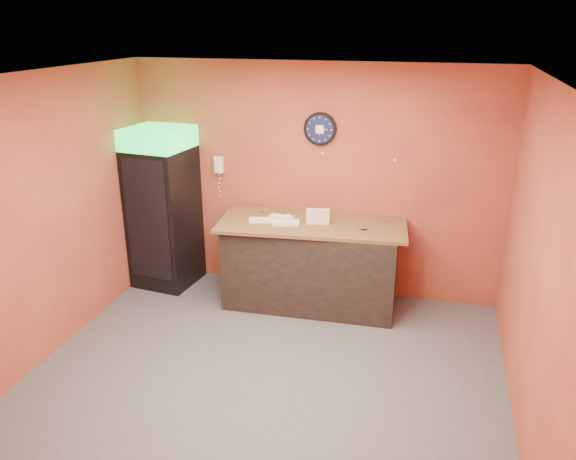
% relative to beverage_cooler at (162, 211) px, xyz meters
% --- Properties ---
extents(floor, '(4.50, 4.50, 0.00)m').
position_rel_beverage_cooler_xyz_m(floor, '(1.84, -1.60, -0.99)').
color(floor, '#47474C').
rests_on(floor, ground).
extents(back_wall, '(4.50, 0.02, 2.80)m').
position_rel_beverage_cooler_xyz_m(back_wall, '(1.84, 0.40, 0.41)').
color(back_wall, '#B55633').
rests_on(back_wall, floor).
extents(left_wall, '(0.02, 4.00, 2.80)m').
position_rel_beverage_cooler_xyz_m(left_wall, '(-0.41, -1.60, 0.41)').
color(left_wall, '#B55633').
rests_on(left_wall, floor).
extents(right_wall, '(0.02, 4.00, 2.80)m').
position_rel_beverage_cooler_xyz_m(right_wall, '(4.09, -1.60, 0.41)').
color(right_wall, '#B55633').
rests_on(right_wall, floor).
extents(ceiling, '(4.50, 4.00, 0.02)m').
position_rel_beverage_cooler_xyz_m(ceiling, '(1.84, -1.60, 1.81)').
color(ceiling, white).
rests_on(ceiling, back_wall).
extents(beverage_cooler, '(0.78, 0.79, 2.02)m').
position_rel_beverage_cooler_xyz_m(beverage_cooler, '(0.00, 0.00, 0.00)').
color(beverage_cooler, black).
rests_on(beverage_cooler, floor).
extents(prep_counter, '(2.02, 0.96, 0.99)m').
position_rel_beverage_cooler_xyz_m(prep_counter, '(1.93, -0.05, -0.49)').
color(prep_counter, black).
rests_on(prep_counter, floor).
extents(wall_clock, '(0.38, 0.06, 0.38)m').
position_rel_beverage_cooler_xyz_m(wall_clock, '(1.92, 0.37, 1.05)').
color(wall_clock, black).
rests_on(wall_clock, back_wall).
extents(wall_phone, '(0.11, 0.10, 0.20)m').
position_rel_beverage_cooler_xyz_m(wall_phone, '(0.64, 0.34, 0.55)').
color(wall_phone, white).
rests_on(wall_phone, back_wall).
extents(butcher_paper, '(2.24, 1.14, 0.04)m').
position_rel_beverage_cooler_xyz_m(butcher_paper, '(1.93, -0.05, 0.03)').
color(butcher_paper, brown).
rests_on(butcher_paper, prep_counter).
extents(sub_roll_stack, '(0.28, 0.14, 0.17)m').
position_rel_beverage_cooler_xyz_m(sub_roll_stack, '(2.00, -0.07, 0.13)').
color(sub_roll_stack, beige).
rests_on(sub_roll_stack, butcher_paper).
extents(wrapped_sandwich_left, '(0.30, 0.18, 0.04)m').
position_rel_beverage_cooler_xyz_m(wrapped_sandwich_left, '(1.36, -0.19, 0.07)').
color(wrapped_sandwich_left, white).
rests_on(wrapped_sandwich_left, butcher_paper).
extents(wrapped_sandwich_mid, '(0.33, 0.20, 0.04)m').
position_rel_beverage_cooler_xyz_m(wrapped_sandwich_mid, '(1.66, -0.21, 0.07)').
color(wrapped_sandwich_mid, white).
rests_on(wrapped_sandwich_mid, butcher_paper).
extents(wrapped_sandwich_right, '(0.30, 0.15, 0.04)m').
position_rel_beverage_cooler_xyz_m(wrapped_sandwich_right, '(1.57, -0.05, 0.07)').
color(wrapped_sandwich_right, white).
rests_on(wrapped_sandwich_right, butcher_paper).
extents(kitchen_tool, '(0.06, 0.06, 0.06)m').
position_rel_beverage_cooler_xyz_m(kitchen_tool, '(1.63, 0.01, 0.08)').
color(kitchen_tool, silver).
rests_on(kitchen_tool, butcher_paper).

